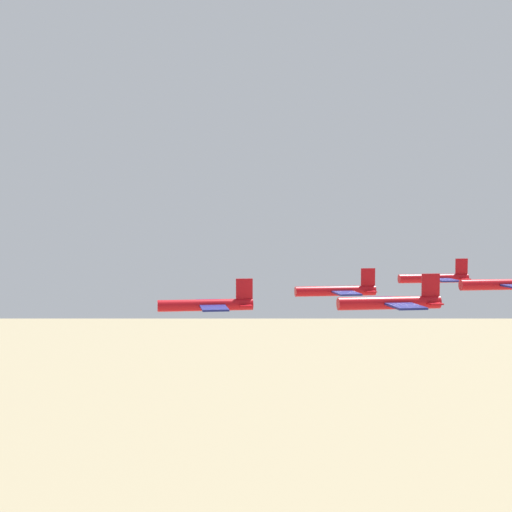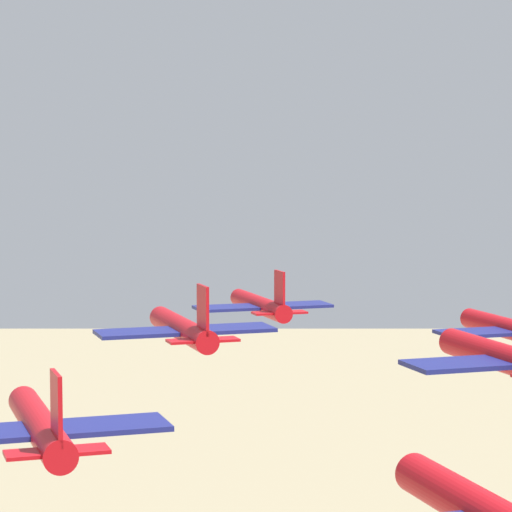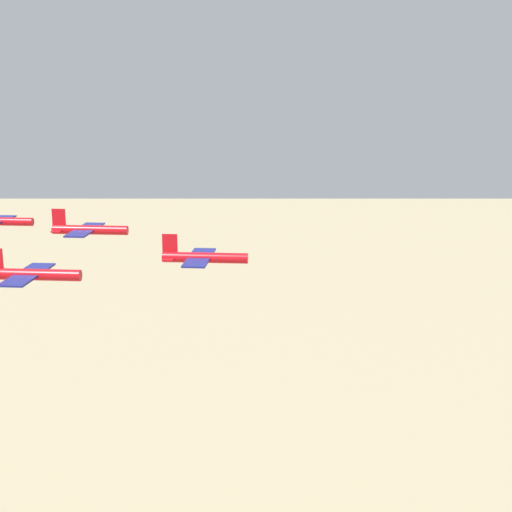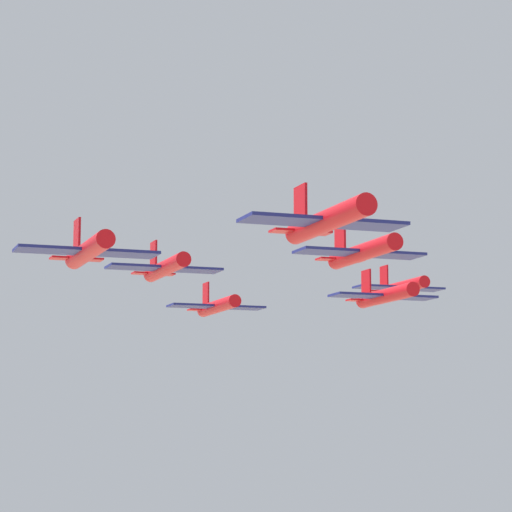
# 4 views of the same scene
# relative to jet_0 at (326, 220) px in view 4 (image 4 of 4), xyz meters

# --- Properties ---
(jet_0) EXTENTS (10.19, 9.54, 3.41)m
(jet_0) POSITION_rel_jet_0_xyz_m (0.00, 0.00, 0.00)
(jet_0) COLOR #B20C14
(jet_1) EXTENTS (10.19, 9.54, 3.41)m
(jet_1) POSITION_rel_jet_0_xyz_m (-17.16, 9.55, 1.12)
(jet_1) COLOR #B20C14
(jet_2) EXTENTS (10.19, 9.54, 3.41)m
(jet_2) POSITION_rel_jet_0_xyz_m (-16.68, -10.36, 0.22)
(jet_2) COLOR #B20C14
(jet_3) EXTENTS (10.19, 9.54, 3.41)m
(jet_3) POSITION_rel_jet_0_xyz_m (-34.32, 19.10, 0.16)
(jet_3) COLOR #B20C14
(jet_4) EXTENTS (10.19, 9.54, 3.41)m
(jet_4) POSITION_rel_jet_0_xyz_m (-33.84, -0.81, 1.72)
(jet_4) COLOR #B20C14
(jet_6) EXTENTS (10.19, 9.54, 3.41)m
(jet_6) POSITION_rel_jet_0_xyz_m (-51.48, 28.64, 3.22)
(jet_6) COLOR #B20C14
(jet_7) EXTENTS (10.19, 9.54, 3.41)m
(jet_7) POSITION_rel_jet_0_xyz_m (-51.01, 8.73, 0.57)
(jet_7) COLOR #B20C14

